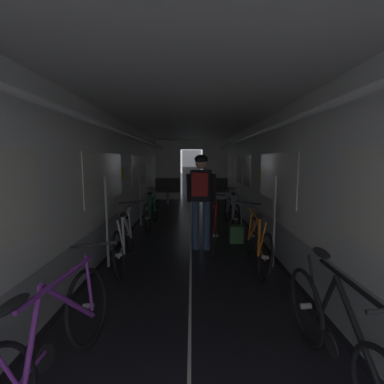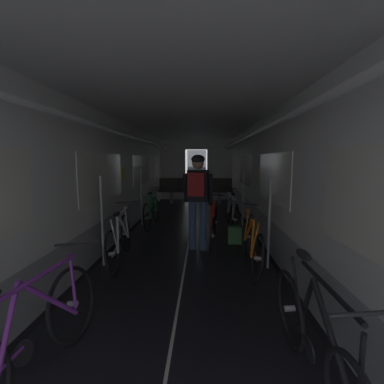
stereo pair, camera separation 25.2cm
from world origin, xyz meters
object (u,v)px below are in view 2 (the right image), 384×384
(bench_seat_far_right, at_px, (219,188))
(bicycle_purple, at_px, (30,336))
(bench_seat_far_left, at_px, (172,188))
(bicycle_red_in_aisle, at_px, (213,226))
(bicycle_black, at_px, (314,342))
(bicycle_white, at_px, (120,240))
(bicycle_orange, at_px, (252,243))
(bicycle_silver, at_px, (232,213))
(person_cyclist_aisle, at_px, (198,192))
(bicycle_green, at_px, (152,211))
(backpack_on_floor, at_px, (234,235))

(bench_seat_far_right, xyz_separation_m, bicycle_purple, (-1.87, -8.16, -0.19))
(bench_seat_far_left, xyz_separation_m, bicycle_red_in_aisle, (1.38, -4.93, -0.18))
(bicycle_black, distance_m, bicycle_white, 3.10)
(bench_seat_far_left, height_order, bicycle_white, bench_seat_far_left)
(bicycle_purple, distance_m, bicycle_orange, 2.98)
(bicycle_purple, height_order, bicycle_red_in_aisle, bicycle_purple)
(bicycle_silver, xyz_separation_m, bicycle_red_in_aisle, (-0.49, -1.29, 0.00))
(bench_seat_far_right, height_order, person_cyclist_aisle, person_cyclist_aisle)
(bicycle_black, distance_m, person_cyclist_aisle, 3.15)
(bench_seat_far_right, xyz_separation_m, bicycle_green, (-1.87, -3.57, -0.18))
(bicycle_white, height_order, backpack_on_floor, bicycle_white)
(bicycle_white, relative_size, bicycle_green, 1.00)
(person_cyclist_aisle, bearing_deg, backpack_on_floor, 30.39)
(person_cyclist_aisle, height_order, backpack_on_floor, person_cyclist_aisle)
(bench_seat_far_left, height_order, bicycle_green, bench_seat_far_left)
(bench_seat_far_right, bearing_deg, backpack_on_floor, -89.97)
(bicycle_silver, xyz_separation_m, bicycle_white, (-2.01, -2.22, -0.00))
(bicycle_red_in_aisle, xyz_separation_m, backpack_on_floor, (0.42, 0.15, -0.21))
(bicycle_orange, bearing_deg, person_cyclist_aisle, 138.28)
(bicycle_white, height_order, bicycle_green, bicycle_white)
(bicycle_purple, relative_size, bicycle_white, 1.00)
(backpack_on_floor, bearing_deg, person_cyclist_aisle, -149.61)
(bicycle_orange, distance_m, bicycle_red_in_aisle, 1.16)
(bicycle_purple, distance_m, bicycle_black, 2.02)
(bicycle_purple, height_order, bicycle_white, bicycle_purple)
(bench_seat_far_left, xyz_separation_m, bicycle_white, (-0.14, -5.86, -0.19))
(bench_seat_far_left, distance_m, bicycle_red_in_aisle, 5.13)
(bicycle_black, relative_size, bicycle_red_in_aisle, 1.00)
(bicycle_white, height_order, person_cyclist_aisle, person_cyclist_aisle)
(bicycle_silver, xyz_separation_m, bicycle_green, (-1.95, 0.07, -0.00))
(bicycle_silver, relative_size, bicycle_orange, 1.00)
(bicycle_red_in_aisle, height_order, backpack_on_floor, bicycle_red_in_aisle)
(bench_seat_far_left, height_order, backpack_on_floor, bench_seat_far_left)
(bicycle_white, distance_m, bicycle_green, 2.29)
(bench_seat_far_right, bearing_deg, bicycle_black, -88.91)
(bicycle_silver, relative_size, person_cyclist_aisle, 0.98)
(bench_seat_far_left, height_order, bench_seat_far_right, same)
(bench_seat_far_left, height_order, bicycle_silver, bench_seat_far_left)
(bench_seat_far_right, xyz_separation_m, backpack_on_floor, (0.00, -4.78, -0.40))
(bench_seat_far_right, relative_size, bicycle_green, 0.58)
(bicycle_silver, bearing_deg, bicycle_green, 177.94)
(bench_seat_far_left, relative_size, bicycle_black, 0.58)
(bench_seat_far_right, relative_size, person_cyclist_aisle, 0.57)
(bicycle_green, relative_size, bicycle_red_in_aisle, 1.00)
(bicycle_purple, xyz_separation_m, backpack_on_floor, (1.87, 3.38, -0.21))
(bench_seat_far_left, distance_m, backpack_on_floor, 5.12)
(person_cyclist_aisle, xyz_separation_m, backpack_on_floor, (0.72, 0.42, -0.90))
(bicycle_purple, bearing_deg, bicycle_silver, 66.75)
(bicycle_black, xyz_separation_m, bicycle_green, (-2.03, 4.58, 0.00))
(bicycle_purple, relative_size, bicycle_black, 1.00)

